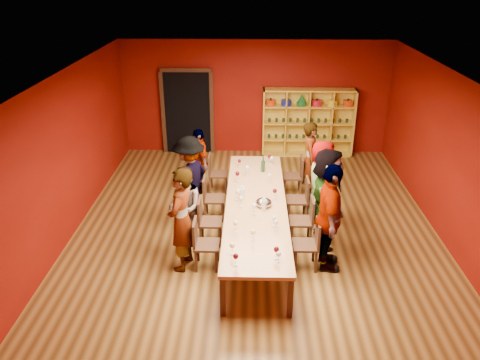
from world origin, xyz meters
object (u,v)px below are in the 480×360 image
chair_person_right_1 (310,242)px  wine_bottle (263,166)px  shelving_unit (308,119)px  chair_person_left_2 (206,219)px  person_left_3 (190,179)px  spittoon_bowl (264,203)px  person_left_1 (181,220)px  person_right_4 (311,159)px  tasting_table (256,205)px  chair_person_left_4 (215,171)px  person_left_4 (199,161)px  chair_person_right_3 (301,197)px  chair_person_left_3 (210,196)px  chair_person_left_1 (202,242)px  person_left_2 (185,206)px  person_right_1 (329,219)px  chair_person_right_4 (296,174)px  person_right_2 (326,197)px  chair_person_right_2 (305,218)px  person_right_3 (321,182)px

chair_person_right_1 → wine_bottle: wine_bottle is taller
shelving_unit → chair_person_left_2: 5.08m
person_left_3 → spittoon_bowl: bearing=81.0°
person_left_1 → person_right_4: bearing=152.0°
spittoon_bowl → tasting_table: bearing=134.1°
chair_person_left_4 → person_left_4: (-0.33, 0.00, 0.25)m
chair_person_right_1 → chair_person_right_3: (0.00, 1.65, 0.00)m
chair_person_left_3 → spittoon_bowl: (1.05, -0.88, 0.32)m
chair_person_left_1 → chair_person_left_4: same height
person_left_2 → chair_person_right_1: size_ratio=1.68×
chair_person_left_2 → chair_person_right_1: same height
chair_person_left_2 → person_right_4: (2.11, 2.06, 0.35)m
wine_bottle → person_left_2: bearing=-132.1°
person_left_4 → person_right_1: 3.77m
person_left_3 → wine_bottle: 1.61m
tasting_table → person_left_3: bearing=150.5°
tasting_table → chair_person_right_3: 1.19m
person_right_4 → person_left_1: bearing=146.5°
spittoon_bowl → wine_bottle: size_ratio=0.90×
person_left_2 → chair_person_right_4: 3.02m
person_left_1 → chair_person_right_1: (2.14, 0.04, -0.41)m
chair_person_left_1 → chair_person_right_3: bearing=42.8°
person_right_1 → person_left_2: bearing=76.2°
person_left_1 → wine_bottle: bearing=162.2°
shelving_unit → person_right_1: 5.24m
chair_person_left_4 → person_right_1: (2.10, -2.87, 0.45)m
person_right_1 → person_right_2: 0.80m
chair_person_right_1 → chair_person_right_4: bearing=90.0°
shelving_unit → spittoon_bowl: bearing=-105.8°
chair_person_right_2 → person_right_3: size_ratio=0.53×
person_right_3 → wine_bottle: size_ratio=5.07×
person_right_2 → chair_person_left_2: bearing=99.9°
person_left_4 → person_right_1: bearing=16.8°
chair_person_left_1 → chair_person_right_2: (1.82, 0.84, 0.00)m
chair_person_right_4 → wine_bottle: size_ratio=2.69×
chair_person_right_4 → person_right_3: bearing=-72.2°
person_left_2 → person_right_1: person_right_1 is taller
shelving_unit → person_left_2: bearing=-120.8°
person_right_4 → wine_bottle: person_right_4 is taller
wine_bottle → chair_person_left_4: bearing=152.8°
chair_person_left_3 → chair_person_left_4: size_ratio=1.00×
chair_person_left_2 → person_right_1: bearing=-19.1°
chair_person_left_1 → person_left_2: size_ratio=0.59×
chair_person_right_2 → chair_person_right_1: bearing=-90.0°
chair_person_left_3 → spittoon_bowl: 1.41m
person_right_1 → chair_person_left_2: bearing=73.5°
chair_person_right_1 → person_right_3: 1.73m
chair_person_right_3 → wine_bottle: (-0.75, 0.67, 0.38)m
chair_person_right_4 → spittoon_bowl: size_ratio=2.97×
chair_person_left_1 → person_left_3: 1.78m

